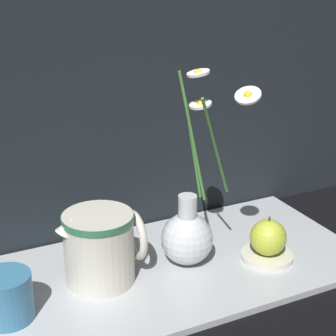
% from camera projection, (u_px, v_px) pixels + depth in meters
% --- Properties ---
extents(ground_plane, '(6.00, 6.00, 0.00)m').
position_uv_depth(ground_plane, '(160.00, 274.00, 1.03)').
color(ground_plane, black).
extents(shelf, '(0.77, 0.36, 0.01)m').
position_uv_depth(shelf, '(160.00, 272.00, 1.03)').
color(shelf, '#B2B7BC').
rests_on(shelf, ground_plane).
extents(vase_with_flowers, '(0.13, 0.17, 0.37)m').
position_uv_depth(vase_with_flowers, '(188.00, 232.00, 1.03)').
color(vase_with_flowers, silver).
rests_on(vase_with_flowers, shelf).
extents(yellow_mug, '(0.09, 0.08, 0.08)m').
position_uv_depth(yellow_mug, '(5.00, 297.00, 0.88)').
color(yellow_mug, teal).
rests_on(yellow_mug, shelf).
extents(ceramic_pitcher, '(0.15, 0.12, 0.14)m').
position_uv_depth(ceramic_pitcher, '(100.00, 245.00, 0.97)').
color(ceramic_pitcher, beige).
rests_on(ceramic_pitcher, shelf).
extents(saucer_plate, '(0.10, 0.10, 0.01)m').
position_uv_depth(saucer_plate, '(267.00, 256.00, 1.06)').
color(saucer_plate, silver).
rests_on(saucer_plate, shelf).
extents(orange_fruit, '(0.07, 0.07, 0.08)m').
position_uv_depth(orange_fruit, '(268.00, 237.00, 1.05)').
color(orange_fruit, '#B7C638').
rests_on(orange_fruit, saucer_plate).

